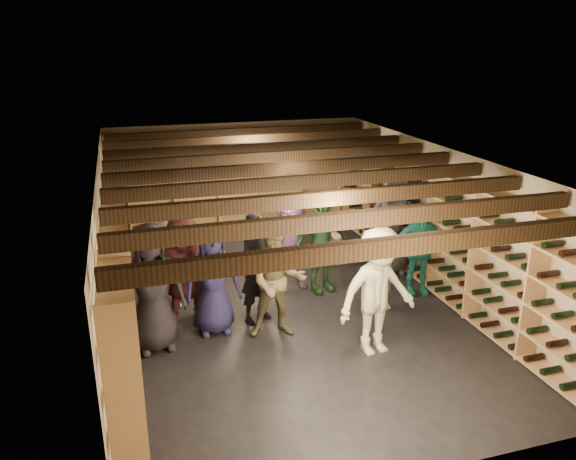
% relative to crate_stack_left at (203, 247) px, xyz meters
% --- Properties ---
extents(ground, '(8.00, 8.00, 0.00)m').
position_rel_crate_stack_left_xyz_m(ground, '(1.07, -2.10, -0.34)').
color(ground, black).
rests_on(ground, ground).
extents(walls, '(5.52, 8.02, 2.40)m').
position_rel_crate_stack_left_xyz_m(walls, '(1.07, -2.10, 0.86)').
color(walls, '#C2B597').
rests_on(walls, ground).
extents(ceiling, '(5.50, 8.00, 0.01)m').
position_rel_crate_stack_left_xyz_m(ceiling, '(1.07, -2.10, 2.06)').
color(ceiling, beige).
rests_on(ceiling, walls).
extents(ceiling_joists, '(5.40, 7.12, 0.18)m').
position_rel_crate_stack_left_xyz_m(ceiling_joists, '(1.07, -2.10, 1.92)').
color(ceiling_joists, black).
rests_on(ceiling_joists, ground).
extents(wine_rack_left, '(0.32, 7.50, 2.15)m').
position_rel_crate_stack_left_xyz_m(wine_rack_left, '(-1.50, -2.10, 0.74)').
color(wine_rack_left, tan).
rests_on(wine_rack_left, ground).
extents(wine_rack_right, '(0.32, 7.50, 2.15)m').
position_rel_crate_stack_left_xyz_m(wine_rack_right, '(3.64, -2.10, 0.74)').
color(wine_rack_right, tan).
rests_on(wine_rack_right, ground).
extents(wine_rack_back, '(4.70, 0.30, 2.15)m').
position_rel_crate_stack_left_xyz_m(wine_rack_back, '(1.07, 1.73, 0.73)').
color(wine_rack_back, tan).
rests_on(wine_rack_back, ground).
extents(crate_stack_left, '(0.55, 0.41, 0.68)m').
position_rel_crate_stack_left_xyz_m(crate_stack_left, '(0.00, 0.00, 0.00)').
color(crate_stack_left, tan).
rests_on(crate_stack_left, ground).
extents(crate_stack_right, '(0.57, 0.46, 0.51)m').
position_rel_crate_stack_left_xyz_m(crate_stack_right, '(2.36, -0.57, -0.08)').
color(crate_stack_right, tan).
rests_on(crate_stack_right, ground).
extents(crate_loose, '(0.55, 0.40, 0.17)m').
position_rel_crate_stack_left_xyz_m(crate_loose, '(1.17, -0.65, -0.25)').
color(crate_loose, tan).
rests_on(crate_loose, ground).
extents(person_0, '(0.96, 0.69, 1.83)m').
position_rel_crate_stack_left_xyz_m(person_0, '(-1.11, -2.87, 0.57)').
color(person_0, black).
rests_on(person_0, ground).
extents(person_1, '(0.73, 0.62, 1.70)m').
position_rel_crate_stack_left_xyz_m(person_1, '(0.46, -2.48, 0.51)').
color(person_1, black).
rests_on(person_1, ground).
extents(person_2, '(0.91, 0.77, 1.68)m').
position_rel_crate_stack_left_xyz_m(person_2, '(0.62, -3.01, 0.50)').
color(person_2, brown).
rests_on(person_2, ground).
extents(person_3, '(1.25, 0.83, 1.80)m').
position_rel_crate_stack_left_xyz_m(person_3, '(1.77, -3.84, 0.56)').
color(person_3, beige).
rests_on(person_3, ground).
extents(person_4, '(0.98, 0.55, 1.58)m').
position_rel_crate_stack_left_xyz_m(person_4, '(3.25, -2.31, 0.45)').
color(person_4, '#1C7666').
rests_on(person_4, ground).
extents(person_5, '(1.65, 0.70, 1.73)m').
position_rel_crate_stack_left_xyz_m(person_5, '(-0.58, -2.20, 0.52)').
color(person_5, brown).
rests_on(person_5, ground).
extents(person_6, '(0.81, 0.53, 1.66)m').
position_rel_crate_stack_left_xyz_m(person_6, '(-0.24, -2.63, 0.49)').
color(person_6, '#22204E').
rests_on(person_6, ground).
extents(person_7, '(0.58, 0.40, 1.53)m').
position_rel_crate_stack_left_xyz_m(person_7, '(2.43, -2.65, 0.43)').
color(person_7, gray).
rests_on(person_7, ground).
extents(person_8, '(0.78, 0.62, 1.58)m').
position_rel_crate_stack_left_xyz_m(person_8, '(3.25, -0.80, 0.45)').
color(person_8, '#482816').
rests_on(person_8, ground).
extents(person_9, '(1.24, 0.99, 1.68)m').
position_rel_crate_stack_left_xyz_m(person_9, '(-0.79, -1.69, 0.50)').
color(person_9, beige).
rests_on(person_9, ground).
extents(person_10, '(1.06, 0.64, 1.69)m').
position_rel_crate_stack_left_xyz_m(person_10, '(1.73, -1.75, 0.50)').
color(person_10, '#265128').
rests_on(person_10, ground).
extents(person_11, '(1.62, 0.98, 1.66)m').
position_rel_crate_stack_left_xyz_m(person_11, '(1.29, -1.39, 0.49)').
color(person_11, '#875690').
rests_on(person_11, ground).
extents(person_12, '(1.04, 0.79, 1.90)m').
position_rel_crate_stack_left_xyz_m(person_12, '(3.25, -1.35, 0.61)').
color(person_12, '#37383D').
rests_on(person_12, ground).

